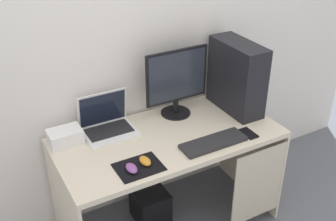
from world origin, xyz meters
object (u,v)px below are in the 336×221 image
object	(u,v)px
laptop	(107,124)
mouse_left	(145,161)
monitor	(177,82)
cell_phone	(248,133)
keyboard	(213,142)
mouse_right	(132,168)
subwoofer	(151,205)
pc_tower	(237,77)
projector	(65,137)

from	to	relation	value
laptop	mouse_left	world-z (taller)	laptop
monitor	mouse_left	distance (m)	0.64
cell_phone	laptop	bearing A→B (deg)	148.42
keyboard	cell_phone	xyz separation A→B (m)	(0.26, -0.01, -0.01)
mouse_right	laptop	bearing A→B (deg)	84.57
subwoofer	laptop	bearing A→B (deg)	147.20
mouse_left	mouse_right	bearing A→B (deg)	-165.26
laptop	mouse_right	world-z (taller)	laptop
keyboard	laptop	bearing A→B (deg)	137.89
mouse_right	subwoofer	size ratio (longest dim) A/B	0.42
laptop	mouse_left	distance (m)	0.44
mouse_right	mouse_left	bearing A→B (deg)	14.74
pc_tower	cell_phone	world-z (taller)	pc_tower
keyboard	subwoofer	bearing A→B (deg)	132.15
laptop	keyboard	distance (m)	0.68
laptop	cell_phone	distance (m)	0.90
laptop	mouse_right	size ratio (longest dim) A/B	3.40
mouse_left	mouse_right	world-z (taller)	same
pc_tower	mouse_right	bearing A→B (deg)	-161.49
pc_tower	laptop	xyz separation A→B (m)	(-0.89, 0.15, -0.19)
mouse_right	subwoofer	bearing A→B (deg)	50.44
pc_tower	cell_phone	size ratio (longest dim) A/B	3.72
subwoofer	projector	bearing A→B (deg)	165.66
pc_tower	projector	xyz separation A→B (m)	(-1.17, 0.13, -0.19)
mouse_right	cell_phone	size ratio (longest dim) A/B	0.74
laptop	subwoofer	size ratio (longest dim) A/B	1.42
mouse_right	cell_phone	bearing A→B (deg)	-0.55
monitor	mouse_left	world-z (taller)	monitor
monitor	mouse_right	world-z (taller)	monitor
mouse_left	cell_phone	size ratio (longest dim) A/B	0.74
pc_tower	subwoofer	world-z (taller)	pc_tower
monitor	keyboard	xyz separation A→B (m)	(0.01, -0.43, -0.23)
mouse_left	pc_tower	bearing A→B (deg)	18.93
keyboard	mouse_left	distance (m)	0.45
projector	cell_phone	bearing A→B (deg)	-23.58
pc_tower	keyboard	xyz separation A→B (m)	(-0.38, -0.31, -0.23)
monitor	projector	size ratio (longest dim) A/B	2.34
monitor	mouse_left	xyz separation A→B (m)	(-0.44, -0.41, -0.22)
keyboard	mouse_left	xyz separation A→B (m)	(-0.45, 0.02, 0.01)
monitor	keyboard	bearing A→B (deg)	-88.07
cell_phone	keyboard	bearing A→B (deg)	177.18
monitor	mouse_right	bearing A→B (deg)	-140.90
pc_tower	keyboard	world-z (taller)	pc_tower
monitor	laptop	world-z (taller)	monitor
keyboard	cell_phone	size ratio (longest dim) A/B	3.23
keyboard	mouse_right	bearing A→B (deg)	-179.48
cell_phone	subwoofer	xyz separation A→B (m)	(-0.54, 0.33, -0.62)
projector	cell_phone	world-z (taller)	projector
keyboard	mouse_right	size ratio (longest dim) A/B	4.38
cell_phone	subwoofer	world-z (taller)	cell_phone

